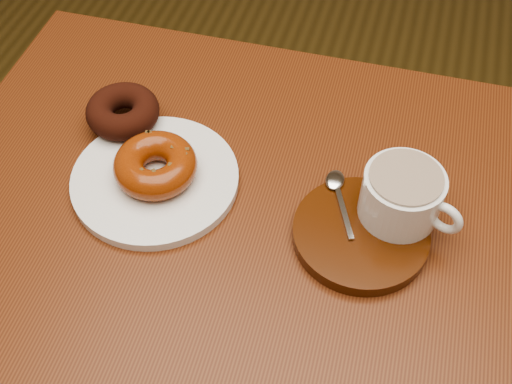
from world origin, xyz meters
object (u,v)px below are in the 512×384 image
(cafe_table, at_px, (243,251))
(saucer, at_px, (361,234))
(donut_plate, at_px, (155,179))
(coffee_cup, at_px, (403,195))

(cafe_table, xyz_separation_m, saucer, (0.16, -0.02, 0.13))
(cafe_table, distance_m, donut_plate, 0.18)
(donut_plate, relative_size, coffee_cup, 1.76)
(saucer, relative_size, coffee_cup, 1.34)
(donut_plate, distance_m, saucer, 0.28)
(cafe_table, relative_size, saucer, 5.00)
(saucer, bearing_deg, cafe_table, 172.86)
(cafe_table, height_order, donut_plate, donut_plate)
(coffee_cup, bearing_deg, saucer, -112.64)
(saucer, bearing_deg, donut_plate, 176.93)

